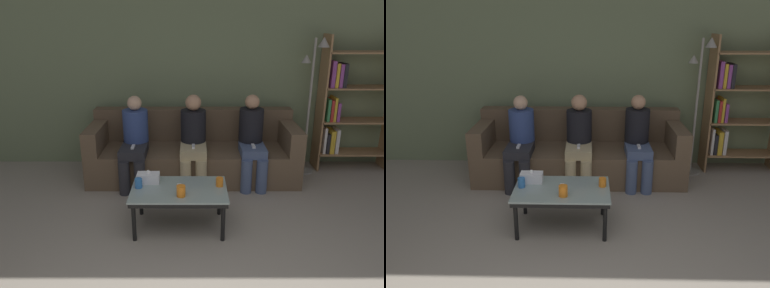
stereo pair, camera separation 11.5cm
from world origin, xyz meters
The scene contains 13 objects.
wall_back centered at (0.00, 3.51, 1.30)m, with size 12.00×0.06×2.60m.
couch centered at (0.00, 3.00, 0.30)m, with size 2.59×0.87×0.83m.
coffee_table centered at (-0.14, 1.73, 0.37)m, with size 0.92×0.59×0.41m.
cup_near_left centered at (0.25, 1.79, 0.46)m, with size 0.07×0.07×0.09m.
cup_near_right centered at (-0.12, 1.57, 0.47)m, with size 0.08×0.08×0.10m.
cup_far_center centered at (-0.53, 1.75, 0.46)m, with size 0.07×0.07×0.09m.
tissue_box centered at (-0.45, 1.87, 0.46)m, with size 0.22×0.12×0.13m.
game_remote centered at (-0.14, 1.73, 0.42)m, with size 0.04×0.15×0.02m.
bookshelf centered at (2.01, 3.28, 0.86)m, with size 0.96×0.32×1.77m.
standing_lamp centered at (1.49, 3.14, 1.07)m, with size 0.31×0.26×1.74m.
seated_person_left_end centered at (-0.71, 2.78, 0.56)m, with size 0.31×0.67×1.08m.
seated_person_mid_left centered at (0.00, 2.79, 0.57)m, with size 0.31×0.65×1.09m.
seated_person_mid_right centered at (0.71, 2.79, 0.57)m, with size 0.31×0.62×1.09m.
Camera 2 is at (0.10, -1.52, 1.98)m, focal length 35.00 mm.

